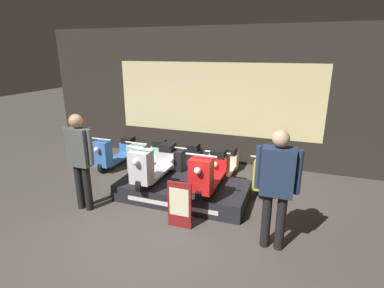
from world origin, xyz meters
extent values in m
plane|color=#423D38|center=(0.00, 0.00, 0.00)|extent=(30.00, 30.00, 0.00)
cube|color=#28231E|center=(0.00, 3.58, 1.60)|extent=(9.03, 0.08, 3.20)
cube|color=beige|center=(0.00, 3.54, 1.55)|extent=(4.97, 0.01, 1.70)
cube|color=black|center=(0.03, 1.37, 0.16)|extent=(2.39, 1.12, 0.31)
cube|color=silver|center=(0.03, 0.81, 0.14)|extent=(1.67, 0.01, 0.08)
cylinder|color=black|center=(-0.51, 0.80, 0.46)|extent=(0.09, 0.30, 0.30)
cylinder|color=black|center=(-0.51, 1.95, 0.46)|extent=(0.09, 0.30, 0.30)
cube|color=#BCBCC1|center=(-0.51, 1.37, 0.45)|extent=(0.34, 1.06, 0.05)
cube|color=#BCBCC1|center=(-0.51, 0.82, 0.76)|extent=(0.36, 0.27, 0.57)
cube|color=#BCBCC1|center=(-0.51, 1.93, 0.54)|extent=(0.37, 0.31, 0.34)
cube|color=black|center=(-0.51, 1.92, 0.78)|extent=(0.27, 0.28, 0.14)
cylinder|color=silver|center=(-0.51, 0.82, 1.11)|extent=(0.51, 0.03, 0.03)
sphere|color=white|center=(-0.51, 0.64, 0.92)|extent=(0.11, 0.11, 0.11)
cylinder|color=black|center=(0.56, 0.80, 0.46)|extent=(0.09, 0.30, 0.30)
cylinder|color=black|center=(0.56, 1.95, 0.46)|extent=(0.09, 0.30, 0.30)
cube|color=red|center=(0.56, 1.37, 0.45)|extent=(0.34, 1.06, 0.05)
cube|color=red|center=(0.56, 0.82, 0.76)|extent=(0.36, 0.27, 0.57)
cube|color=red|center=(0.56, 1.93, 0.54)|extent=(0.37, 0.31, 0.34)
cube|color=black|center=(0.56, 1.92, 0.78)|extent=(0.27, 0.28, 0.14)
cylinder|color=silver|center=(0.56, 0.82, 1.11)|extent=(0.51, 0.03, 0.03)
sphere|color=white|center=(0.56, 0.64, 0.92)|extent=(0.11, 0.11, 0.11)
cylinder|color=black|center=(-2.13, 1.91, 0.15)|extent=(0.09, 0.30, 0.30)
cylinder|color=black|center=(-2.13, 3.06, 0.15)|extent=(0.09, 0.30, 0.30)
cube|color=#386BBC|center=(-2.13, 2.49, 0.14)|extent=(0.34, 1.06, 0.05)
cube|color=#386BBC|center=(-2.13, 1.94, 0.45)|extent=(0.36, 0.27, 0.57)
cube|color=#386BBC|center=(-2.13, 3.04, 0.22)|extent=(0.37, 0.31, 0.34)
cube|color=black|center=(-2.13, 3.03, 0.47)|extent=(0.27, 0.28, 0.14)
cylinder|color=silver|center=(-2.13, 1.93, 0.79)|extent=(0.51, 0.03, 0.03)
sphere|color=white|center=(-2.13, 1.75, 0.61)|extent=(0.11, 0.11, 0.11)
cylinder|color=black|center=(-1.24, 1.91, 0.15)|extent=(0.09, 0.30, 0.30)
cylinder|color=black|center=(-1.24, 3.06, 0.15)|extent=(0.09, 0.30, 0.30)
cube|color=#8EC6AD|center=(-1.24, 2.49, 0.14)|extent=(0.34, 1.06, 0.05)
cube|color=#8EC6AD|center=(-1.24, 1.94, 0.45)|extent=(0.36, 0.27, 0.57)
cube|color=#8EC6AD|center=(-1.24, 3.04, 0.22)|extent=(0.37, 0.31, 0.34)
cube|color=black|center=(-1.24, 3.03, 0.47)|extent=(0.27, 0.28, 0.14)
cylinder|color=silver|center=(-1.24, 1.93, 0.79)|extent=(0.51, 0.03, 0.03)
sphere|color=white|center=(-1.24, 1.75, 0.61)|extent=(0.11, 0.11, 0.11)
cylinder|color=black|center=(-0.35, 1.91, 0.15)|extent=(0.09, 0.30, 0.30)
cylinder|color=black|center=(-0.35, 3.06, 0.15)|extent=(0.09, 0.30, 0.30)
cube|color=black|center=(-0.35, 2.49, 0.14)|extent=(0.34, 1.06, 0.05)
cube|color=black|center=(-0.35, 1.94, 0.45)|extent=(0.36, 0.27, 0.57)
cube|color=black|center=(-0.35, 3.04, 0.22)|extent=(0.37, 0.31, 0.34)
cube|color=black|center=(-0.35, 3.03, 0.47)|extent=(0.27, 0.28, 0.14)
cylinder|color=silver|center=(-0.35, 1.93, 0.79)|extent=(0.51, 0.03, 0.03)
sphere|color=white|center=(-0.35, 1.75, 0.61)|extent=(0.11, 0.11, 0.11)
cylinder|color=black|center=(0.54, 1.91, 0.15)|extent=(0.09, 0.30, 0.30)
cylinder|color=black|center=(0.54, 3.06, 0.15)|extent=(0.09, 0.30, 0.30)
cube|color=beige|center=(0.54, 2.49, 0.14)|extent=(0.34, 1.06, 0.05)
cube|color=beige|center=(0.54, 1.94, 0.45)|extent=(0.36, 0.27, 0.57)
cube|color=beige|center=(0.54, 3.04, 0.22)|extent=(0.37, 0.31, 0.34)
cube|color=black|center=(0.54, 3.03, 0.47)|extent=(0.27, 0.28, 0.14)
cylinder|color=silver|center=(0.54, 1.93, 0.79)|extent=(0.51, 0.03, 0.03)
sphere|color=white|center=(0.54, 1.75, 0.61)|extent=(0.11, 0.11, 0.11)
cylinder|color=black|center=(1.43, 1.91, 0.15)|extent=(0.09, 0.30, 0.30)
cylinder|color=black|center=(1.43, 3.06, 0.15)|extent=(0.09, 0.30, 0.30)
cube|color=yellow|center=(1.43, 2.49, 0.14)|extent=(0.34, 1.06, 0.05)
cube|color=yellow|center=(1.43, 1.94, 0.45)|extent=(0.36, 0.27, 0.57)
cube|color=yellow|center=(1.43, 3.04, 0.22)|extent=(0.37, 0.31, 0.34)
cube|color=black|center=(1.43, 3.03, 0.47)|extent=(0.27, 0.28, 0.14)
cylinder|color=silver|center=(1.43, 1.93, 0.79)|extent=(0.51, 0.03, 0.03)
sphere|color=white|center=(1.43, 1.75, 0.61)|extent=(0.11, 0.11, 0.11)
cylinder|color=black|center=(-1.53, 0.44, 0.41)|extent=(0.13, 0.13, 0.81)
cylinder|color=black|center=(-1.36, 0.44, 0.41)|extent=(0.13, 0.13, 0.81)
cube|color=#474C47|center=(-1.44, 0.44, 1.13)|extent=(0.38, 0.21, 0.64)
cylinder|color=#474C47|center=(-1.67, 0.44, 1.16)|extent=(0.08, 0.08, 0.59)
cylinder|color=#474C47|center=(-1.21, 0.44, 1.16)|extent=(0.08, 0.08, 0.59)
sphere|color=#A87A5B|center=(-1.44, 0.44, 1.58)|extent=(0.22, 0.22, 0.22)
cylinder|color=black|center=(1.64, 0.44, 0.41)|extent=(0.13, 0.13, 0.82)
cylinder|color=black|center=(1.84, 0.44, 0.41)|extent=(0.13, 0.13, 0.82)
cube|color=#1E2D47|center=(1.74, 0.44, 1.15)|extent=(0.43, 0.24, 0.65)
cylinder|color=#1E2D47|center=(1.48, 0.44, 1.17)|extent=(0.08, 0.08, 0.60)
cylinder|color=#1E2D47|center=(2.00, 0.44, 1.17)|extent=(0.08, 0.08, 0.60)
sphere|color=tan|center=(1.74, 0.44, 1.60)|extent=(0.22, 0.22, 0.22)
cube|color=maroon|center=(0.33, 0.47, 0.38)|extent=(0.39, 0.04, 0.77)
cube|color=beige|center=(0.33, 0.45, 0.44)|extent=(0.32, 0.01, 0.46)
camera|label=1|loc=(1.91, -3.34, 2.66)|focal=28.00mm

